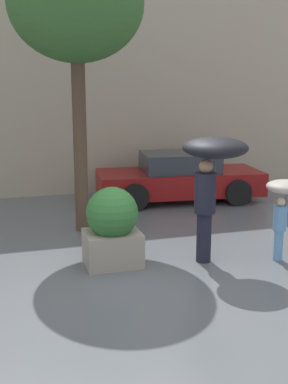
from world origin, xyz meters
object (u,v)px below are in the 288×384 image
planter_box (112,226)px  person_adult (212,164)px  parked_car_near (179,178)px  street_tree (76,6)px  person_child (285,198)px

planter_box → person_adult: person_adult is taller
parked_car_near → street_tree: (-2.85, -1.90, 3.84)m
planter_box → person_child: bearing=-12.0°
person_child → parked_car_near: 4.63m
planter_box → street_tree: (-0.17, 2.10, 3.76)m
person_adult → person_child: size_ratio=1.52×
person_child → person_adult: bearing=156.9°
planter_box → person_adult: size_ratio=0.62×
person_adult → street_tree: size_ratio=0.38×
planter_box → person_child: size_ratio=0.95×
person_child → parked_car_near: size_ratio=0.32×
planter_box → person_child: (2.86, -0.61, 0.44)m
street_tree → person_adult: bearing=-52.7°
parked_car_near → street_tree: street_tree is taller
person_adult → planter_box: bearing=167.2°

